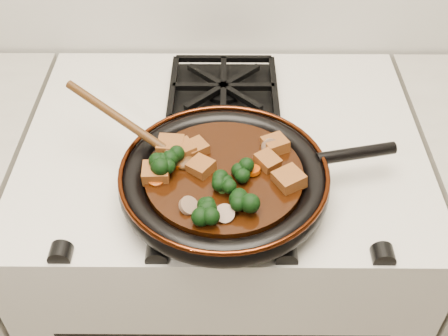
{
  "coord_description": "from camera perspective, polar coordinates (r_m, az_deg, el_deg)",
  "views": [
    {
      "loc": [
        0.01,
        0.88,
        1.6
      ],
      "look_at": [
        0.0,
        1.54,
        0.97
      ],
      "focal_mm": 45.0,
      "sensor_mm": 36.0,
      "label": 1
    }
  ],
  "objects": [
    {
      "name": "carrot_coin_3",
      "position": [
        0.91,
        -6.92,
        -1.12
      ],
      "size": [
        0.03,
        0.03,
        0.02
      ],
      "primitive_type": "cylinder",
      "rotation": [
        0.26,
        0.06,
        0.0
      ],
      "color": "#A33804",
      "rests_on": "braising_sauce"
    },
    {
      "name": "tofu_cube_6",
      "position": [
        0.92,
        -6.93,
        -0.48
      ],
      "size": [
        0.04,
        0.04,
        0.03
      ],
      "primitive_type": "cube",
      "rotation": [
        0.06,
        -0.02,
        0.02
      ],
      "color": "brown",
      "rests_on": "braising_sauce"
    },
    {
      "name": "tofu_cube_4",
      "position": [
        0.91,
        6.61,
        -1.17
      ],
      "size": [
        0.06,
        0.06,
        0.03
      ],
      "primitive_type": "cube",
      "rotation": [
        -0.06,
        0.07,
        2.09
      ],
      "color": "brown",
      "rests_on": "braising_sauce"
    },
    {
      "name": "tofu_cube_3",
      "position": [
        0.92,
        -2.35,
        0.09
      ],
      "size": [
        0.05,
        0.05,
        0.03
      ],
      "primitive_type": "cube",
      "rotation": [
        -0.04,
        0.08,
        2.48
      ],
      "color": "brown",
      "rests_on": "braising_sauce"
    },
    {
      "name": "broccoli_floret_4",
      "position": [
        0.89,
        -0.22,
        -1.79
      ],
      "size": [
        0.08,
        0.09,
        0.08
      ],
      "primitive_type": null,
      "rotation": [
        -0.2,
        0.21,
        1.13
      ],
      "color": "black",
      "rests_on": "braising_sauce"
    },
    {
      "name": "mushroom_slice_2",
      "position": [
        0.95,
        -5.21,
        1.59
      ],
      "size": [
        0.04,
        0.03,
        0.03
      ],
      "primitive_type": "cylinder",
      "rotation": [
        0.7,
        0.0,
        2.99
      ],
      "color": "#7E6049",
      "rests_on": "braising_sauce"
    },
    {
      "name": "carrot_coin_0",
      "position": [
        0.94,
        -4.63,
        0.61
      ],
      "size": [
        0.03,
        0.03,
        0.01
      ],
      "primitive_type": "cylinder",
      "rotation": [
        0.01,
        -0.24,
        0.0
      ],
      "color": "#A33804",
      "rests_on": "braising_sauce"
    },
    {
      "name": "mushroom_slice_0",
      "position": [
        0.85,
        0.07,
        -4.69
      ],
      "size": [
        0.03,
        0.03,
        0.02
      ],
      "primitive_type": "cylinder",
      "rotation": [
        0.43,
        0.0,
        0.04
      ],
      "color": "#7E6049",
      "rests_on": "braising_sauce"
    },
    {
      "name": "tofu_cube_7",
      "position": [
        0.96,
        -5.45,
        2.21
      ],
      "size": [
        0.05,
        0.05,
        0.03
      ],
      "primitive_type": "cube",
      "rotation": [
        0.02,
        0.01,
        3.05
      ],
      "color": "brown",
      "rests_on": "braising_sauce"
    },
    {
      "name": "carrot_coin_1",
      "position": [
        0.92,
        1.65,
        -0.41
      ],
      "size": [
        0.03,
        0.03,
        0.02
      ],
      "primitive_type": "cylinder",
      "rotation": [
        -0.22,
        0.26,
        0.0
      ],
      "color": "#A33804",
      "rests_on": "braising_sauce"
    },
    {
      "name": "broccoli_floret_0",
      "position": [
        0.85,
        -1.83,
        -4.7
      ],
      "size": [
        0.08,
        0.08,
        0.06
      ],
      "primitive_type": null,
      "rotation": [
        -0.04,
        -0.18,
        0.4
      ],
      "color": "black",
      "rests_on": "braising_sauce"
    },
    {
      "name": "tofu_cube_1",
      "position": [
        0.95,
        -4.32,
        1.72
      ],
      "size": [
        0.06,
        0.06,
        0.03
      ],
      "primitive_type": "cube",
      "rotation": [
        -0.11,
        -0.09,
        0.48
      ],
      "color": "brown",
      "rests_on": "braising_sauce"
    },
    {
      "name": "tofu_cube_5",
      "position": [
        0.96,
        -2.86,
        2.02
      ],
      "size": [
        0.05,
        0.05,
        0.02
      ],
      "primitive_type": "cube",
      "rotation": [
        -0.03,
        0.02,
        2.16
      ],
      "color": "brown",
      "rests_on": "braising_sauce"
    },
    {
      "name": "carrot_coin_2",
      "position": [
        0.92,
        2.86,
        -0.24
      ],
      "size": [
        0.03,
        0.03,
        0.02
      ],
      "primitive_type": "cylinder",
      "rotation": [
        -0.18,
        -0.12,
        0.0
      ],
      "color": "#A33804",
      "rests_on": "braising_sauce"
    },
    {
      "name": "wooden_spoon",
      "position": [
        0.96,
        -7.78,
        3.12
      ],
      "size": [
        0.15,
        0.1,
        0.24
      ],
      "rotation": [
        0.0,
        0.0,
        2.59
      ],
      "color": "#42260E",
      "rests_on": "braising_sauce"
    },
    {
      "name": "burner_grate_back",
      "position": [
        1.18,
        -0.05,
        7.94
      ],
      "size": [
        0.23,
        0.23,
        0.03
      ],
      "primitive_type": null,
      "color": "black",
      "rests_on": "stove"
    },
    {
      "name": "broccoli_floret_2",
      "position": [
        0.86,
        2.29,
        -3.8
      ],
      "size": [
        0.07,
        0.07,
        0.06
      ],
      "primitive_type": null,
      "rotation": [
        0.21,
        -0.03,
        3.02
      ],
      "color": "black",
      "rests_on": "braising_sauce"
    },
    {
      "name": "stove",
      "position": [
        1.41,
        -0.08,
        -10.99
      ],
      "size": [
        0.76,
        0.6,
        0.9
      ],
      "primitive_type": "cube",
      "color": "beige",
      "rests_on": "ground"
    },
    {
      "name": "mushroom_slice_1",
      "position": [
        0.96,
        4.76,
        2.06
      ],
      "size": [
        0.04,
        0.03,
        0.03
      ],
      "primitive_type": "cylinder",
      "rotation": [
        0.98,
        0.0,
        0.32
      ],
      "color": "#7E6049",
      "rests_on": "braising_sauce"
    },
    {
      "name": "broccoli_floret_5",
      "position": [
        0.91,
        1.54,
        -0.72
      ],
      "size": [
        0.08,
        0.08,
        0.06
      ],
      "primitive_type": null,
      "rotation": [
        -0.02,
        0.24,
        0.59
      ],
      "color": "black",
      "rests_on": "braising_sauce"
    },
    {
      "name": "broccoli_floret_3",
      "position": [
        0.92,
        -6.49,
        -0.02
      ],
      "size": [
        0.09,
        0.09,
        0.07
      ],
      "primitive_type": null,
      "rotation": [
        0.04,
        -0.12,
        0.66
      ],
      "color": "black",
      "rests_on": "braising_sauce"
    },
    {
      "name": "tofu_cube_0",
      "position": [
        0.93,
        4.42,
        0.66
      ],
      "size": [
        0.05,
        0.05,
        0.03
      ],
      "primitive_type": "cube",
      "rotation": [
        0.03,
        -0.1,
        2.23
      ],
      "color": "brown",
      "rests_on": "braising_sauce"
    },
    {
      "name": "tofu_cube_2",
      "position": [
        0.97,
        5.22,
        2.39
      ],
      "size": [
        0.05,
        0.05,
        0.03
      ],
      "primitive_type": "cube",
      "rotation": [
        -0.03,
        0.1,
        1.99
      ],
      "color": "brown",
      "rests_on": "braising_sauce"
    },
    {
      "name": "mushroom_slice_3",
      "position": [
        0.86,
        -3.61,
        -3.85
      ],
      "size": [
        0.04,
        0.04,
        0.02
      ],
      "primitive_type": "cylinder",
      "rotation": [
        0.58,
        0.0,
        1.11
      ],
      "color": "#7E6049",
      "rests_on": "braising_sauce"
    },
    {
      "name": "skillet",
      "position": [
        0.93,
        0.12,
        -1.14
      ],
      "size": [
        0.47,
        0.35,
        0.05
      ],
      "rotation": [
        0.0,
        0.0,
        0.22
      ],
      "color": "black",
      "rests_on": "burner_grate_front"
    },
    {
      "name": "burner_grate_front",
      "position": [
        0.96,
        -0.17,
        -1.87
      ],
      "size": [
        0.23,
        0.23,
        0.03
      ],
      "primitive_type": null,
      "color": "black",
      "rests_on": "stove"
    },
    {
      "name": "braising_sauce",
      "position": [
        0.93,
        -0.0,
        -0.93
      ],
      "size": [
        0.26,
        0.26,
        0.02
      ],
      "primitive_type": "cylinder",
      "color": "black",
      "rests_on": "skillet"
    },
    {
      "name": "broccoli_floret_1",
      "position": [
        0.93,
        -5.65,
        0.43
      ],
      "size": [
        0.08,
        0.07,
        0.07
      ],
      "primitive_type": null,
      "rotation": [
        -0.22,
        -0.05,
        1.3
      ],
      "color": "black",
      "rests_on": "braising_sauce"
    }
  ]
}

